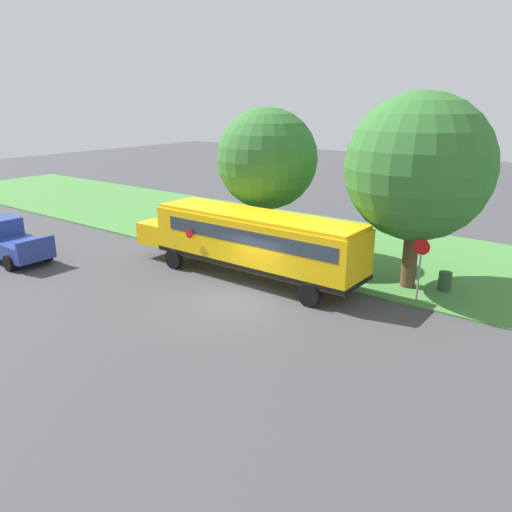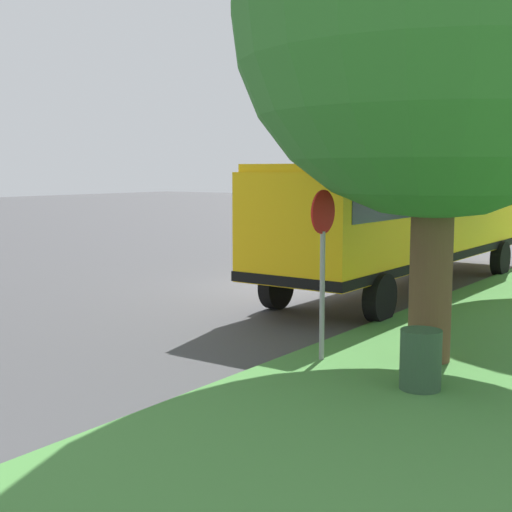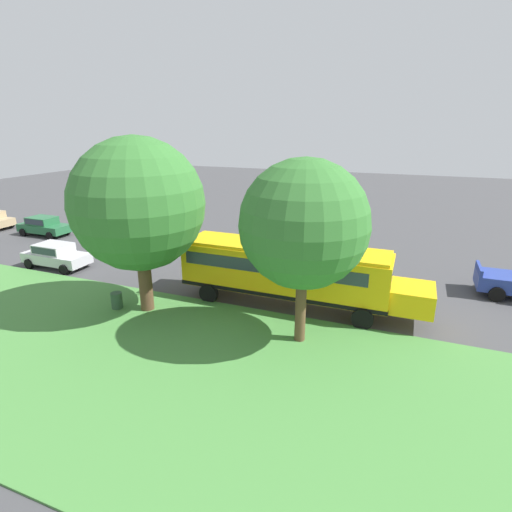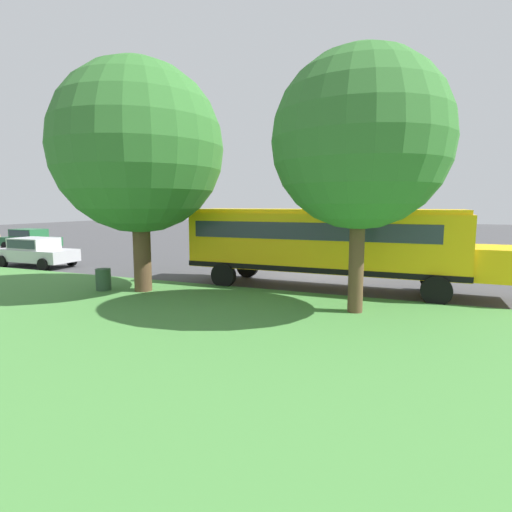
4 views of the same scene
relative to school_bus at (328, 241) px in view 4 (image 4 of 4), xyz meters
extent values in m
plane|color=#424244|center=(2.73, 1.24, -1.92)|extent=(120.00, 120.00, 0.00)
cube|color=#47843D|center=(-7.27, 1.24, -1.88)|extent=(12.00, 80.00, 0.08)
cube|color=yellow|center=(0.00, 0.29, -0.02)|extent=(2.50, 10.50, 2.20)
cube|color=yellow|center=(0.00, -5.91, -0.57)|extent=(2.20, 1.90, 1.10)
cube|color=yellow|center=(0.00, 0.29, 1.16)|extent=(2.35, 10.29, 0.16)
cube|color=black|center=(0.00, 0.29, -1.00)|extent=(2.54, 10.54, 0.20)
cube|color=#2D3842|center=(0.00, 0.59, 0.44)|extent=(2.53, 9.24, 0.64)
cube|color=#2D3842|center=(0.00, -4.91, 0.44)|extent=(2.25, 0.12, 0.80)
cylinder|color=red|center=(1.43, -2.60, 0.13)|extent=(0.03, 0.44, 0.44)
cylinder|color=black|center=(1.25, -3.91, -1.42)|extent=(0.30, 1.00, 1.00)
cylinder|color=black|center=(-1.25, -3.91, -1.42)|extent=(0.30, 1.00, 1.00)
cylinder|color=black|center=(1.25, 3.96, -1.42)|extent=(0.30, 1.00, 1.00)
cylinder|color=black|center=(-1.25, 3.96, -1.42)|extent=(0.30, 1.00, 1.00)
cube|color=#B7B7BC|center=(-0.07, 15.78, -1.28)|extent=(1.80, 4.40, 0.64)
cube|color=#B7B7BC|center=(-0.07, 15.93, -0.66)|extent=(1.60, 2.20, 0.60)
cube|color=#2D3842|center=(-0.07, 15.93, -0.64)|extent=(1.62, 2.02, 0.45)
cylinder|color=black|center=(0.83, 14.29, -1.60)|extent=(0.22, 0.64, 0.64)
cylinder|color=black|center=(-0.97, 14.29, -1.60)|extent=(0.22, 0.64, 0.64)
cylinder|color=black|center=(0.83, 17.28, -1.60)|extent=(0.22, 0.64, 0.64)
cylinder|color=black|center=(-0.97, 17.28, -1.60)|extent=(0.22, 0.64, 0.64)
cube|color=#236038|center=(5.53, 23.17, -1.28)|extent=(1.80, 4.40, 0.64)
cube|color=#236038|center=(5.53, 23.32, -0.66)|extent=(1.60, 2.20, 0.60)
cube|color=#2D3842|center=(5.53, 23.32, -0.64)|extent=(1.62, 2.02, 0.45)
cylinder|color=black|center=(6.43, 21.67, -1.60)|extent=(0.22, 0.64, 0.64)
cylinder|color=black|center=(4.63, 21.67, -1.60)|extent=(0.22, 0.64, 0.64)
cylinder|color=black|center=(6.43, 24.66, -1.60)|extent=(0.22, 0.64, 0.64)
cylinder|color=black|center=(4.63, 24.66, -1.60)|extent=(0.22, 0.64, 0.64)
cylinder|color=brown|center=(-3.36, -1.56, -0.30)|extent=(0.45, 0.45, 3.24)
sphere|color=#33702D|center=(-3.36, -1.56, 3.26)|extent=(5.18, 5.18, 5.18)
sphere|color=#33702D|center=(-3.48, -0.91, 3.18)|extent=(3.35, 3.35, 3.35)
cylinder|color=brown|center=(-3.26, 6.37, -0.39)|extent=(0.65, 0.65, 3.06)
sphere|color=#33702D|center=(-3.26, 6.37, 3.47)|extent=(6.21, 6.21, 6.21)
sphere|color=#33702D|center=(-3.31, 5.89, 4.06)|extent=(3.90, 3.90, 3.90)
cylinder|color=gray|center=(-1.87, 7.30, -0.87)|extent=(0.08, 0.08, 2.10)
cylinder|color=red|center=(-1.87, 7.30, 0.48)|extent=(0.03, 0.68, 0.68)
cylinder|color=#2D4C33|center=(-3.74, 7.86, -1.47)|extent=(0.56, 0.56, 0.90)
camera|label=1|loc=(17.61, 13.68, 6.19)|focal=35.00mm
camera|label=2|loc=(-7.41, 16.80, 1.12)|focal=50.00mm
camera|label=3|loc=(-18.21, -5.43, 6.96)|focal=28.00mm
camera|label=4|loc=(-15.54, -3.15, 1.40)|focal=28.00mm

